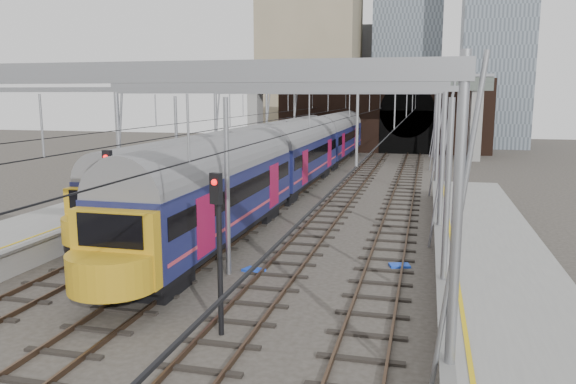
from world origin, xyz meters
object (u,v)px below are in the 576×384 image
(signal_near_left, at_px, (111,198))
(train_second, at_px, (257,152))
(signal_near_centre, at_px, (218,235))
(train_main, at_px, (320,144))

(signal_near_left, bearing_deg, train_second, 100.61)
(signal_near_left, relative_size, signal_near_centre, 1.02)
(train_main, xyz_separation_m, train_second, (-4.00, -6.75, -0.21))
(signal_near_left, bearing_deg, signal_near_centre, -28.38)
(train_second, distance_m, signal_near_centre, 30.05)
(train_main, bearing_deg, signal_near_centre, -84.00)
(train_second, height_order, signal_near_centre, signal_near_centre)
(train_main, height_order, signal_near_centre, train_main)
(train_main, bearing_deg, signal_near_left, -94.06)
(train_second, bearing_deg, signal_near_left, -85.95)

